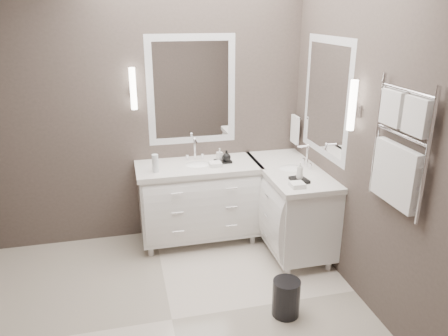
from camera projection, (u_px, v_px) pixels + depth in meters
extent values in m
cube|color=beige|center=(172.00, 320.00, 3.46)|extent=(3.20, 3.00, 0.01)
cube|color=#49403B|center=(148.00, 112.00, 4.38)|extent=(3.20, 0.01, 2.70)
cube|color=#49403B|center=(208.00, 284.00, 1.62)|extent=(3.20, 0.01, 2.70)
cube|color=#49403B|center=(373.00, 143.00, 3.35)|extent=(0.01, 3.00, 2.70)
cube|color=white|center=(199.00, 201.00, 4.53)|extent=(1.20, 0.55, 0.70)
cube|color=white|center=(198.00, 167.00, 4.40)|extent=(1.24, 0.59, 0.05)
ellipsoid|color=white|center=(198.00, 168.00, 4.40)|extent=(0.36, 0.28, 0.12)
cylinder|color=white|center=(195.00, 149.00, 4.50)|extent=(0.02, 0.02, 0.22)
cube|color=white|center=(289.00, 205.00, 4.42)|extent=(0.55, 1.20, 0.70)
cube|color=white|center=(291.00, 170.00, 4.29)|extent=(0.59, 1.24, 0.05)
ellipsoid|color=white|center=(291.00, 172.00, 4.30)|extent=(0.36, 0.28, 0.12)
cylinder|color=white|center=(307.00, 156.00, 4.28)|extent=(0.02, 0.02, 0.22)
cube|color=white|center=(192.00, 90.00, 4.39)|extent=(0.90, 0.02, 1.10)
cube|color=white|center=(192.00, 90.00, 4.39)|extent=(0.77, 0.02, 0.96)
cube|color=white|center=(326.00, 98.00, 4.01)|extent=(0.02, 0.90, 1.10)
cube|color=white|center=(326.00, 98.00, 4.01)|extent=(0.02, 0.90, 0.96)
cube|color=white|center=(133.00, 94.00, 4.21)|extent=(0.05, 0.05, 0.10)
cylinder|color=white|center=(133.00, 89.00, 4.19)|extent=(0.06, 0.06, 0.40)
cube|color=white|center=(352.00, 112.00, 3.47)|extent=(0.05, 0.05, 0.10)
cylinder|color=white|center=(352.00, 105.00, 3.45)|extent=(0.06, 0.06, 0.40)
cylinder|color=white|center=(297.00, 117.00, 4.62)|extent=(0.02, 0.22, 0.02)
cube|color=white|center=(295.00, 129.00, 4.66)|extent=(0.03, 0.17, 0.30)
cylinder|color=white|center=(427.00, 158.00, 2.69)|extent=(0.03, 0.03, 0.90)
cylinder|color=white|center=(378.00, 135.00, 3.19)|extent=(0.03, 0.03, 0.90)
cube|color=white|center=(417.00, 116.00, 2.75)|extent=(0.06, 0.22, 0.24)
cube|color=white|center=(393.00, 108.00, 2.98)|extent=(0.06, 0.22, 0.24)
cube|color=white|center=(395.00, 175.00, 3.01)|extent=(0.06, 0.46, 0.42)
cylinder|color=black|center=(286.00, 298.00, 3.47)|extent=(0.29, 0.29, 0.31)
cube|color=black|center=(223.00, 161.00, 4.44)|extent=(0.17, 0.13, 0.02)
cube|color=black|center=(299.00, 180.00, 3.95)|extent=(0.15, 0.19, 0.03)
cylinder|color=silver|center=(155.00, 163.00, 4.15)|extent=(0.08, 0.08, 0.17)
imported|color=white|center=(220.00, 154.00, 4.43)|extent=(0.06, 0.06, 0.12)
imported|color=black|center=(227.00, 156.00, 4.40)|extent=(0.11, 0.11, 0.11)
imported|color=white|center=(300.00, 170.00, 3.92)|extent=(0.08, 0.08, 0.16)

